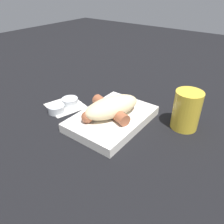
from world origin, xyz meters
TOP-DOWN VIEW (x-y plane):
  - ground_plane at (0.00, 0.00)m, footprint 3.00×3.00m
  - food_tray at (0.00, 0.00)m, footprint 0.26×0.18m
  - bread_roll at (0.00, 0.00)m, footprint 0.19×0.14m
  - sausage at (-0.00, 0.01)m, footprint 0.18×0.16m
  - pickled_veggies at (0.10, 0.04)m, footprint 0.07×0.05m
  - napkin at (-0.02, 0.19)m, footprint 0.14×0.14m
  - condiment_cup_near at (0.00, 0.18)m, footprint 0.06×0.06m
  - condiment_cup_far at (-0.06, 0.18)m, footprint 0.06×0.06m
  - drink_glass at (0.11, -0.18)m, footprint 0.08×0.08m

SIDE VIEW (x-z plane):
  - ground_plane at x=0.00m, z-range 0.00..0.00m
  - napkin at x=-0.02m, z-range 0.00..0.00m
  - condiment_cup_near at x=0.00m, z-range 0.00..0.02m
  - condiment_cup_far at x=-0.06m, z-range 0.00..0.02m
  - food_tray at x=0.00m, z-range 0.00..0.03m
  - pickled_veggies at x=0.10m, z-range 0.03..0.03m
  - sausage at x=0.00m, z-range 0.03..0.06m
  - bread_roll at x=0.00m, z-range 0.03..0.08m
  - drink_glass at x=0.11m, z-range 0.00..0.12m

